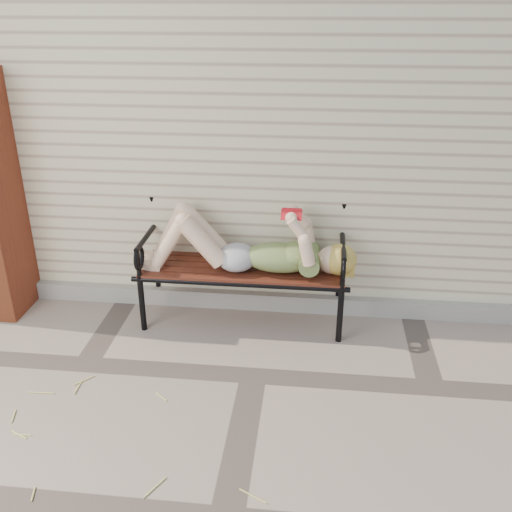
# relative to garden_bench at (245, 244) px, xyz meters

# --- Properties ---
(ground) EXTENTS (80.00, 80.00, 0.00)m
(ground) POSITION_rel_garden_bench_xyz_m (0.17, -0.88, -0.65)
(ground) COLOR gray
(ground) RESTS_ON ground
(house_wall) EXTENTS (8.00, 4.00, 3.00)m
(house_wall) POSITION_rel_garden_bench_xyz_m (0.17, 2.12, 0.85)
(house_wall) COLOR beige
(house_wall) RESTS_ON ground
(foundation_strip) EXTENTS (8.00, 0.10, 0.15)m
(foundation_strip) POSITION_rel_garden_bench_xyz_m (0.17, 0.09, -0.57)
(foundation_strip) COLOR gray
(foundation_strip) RESTS_ON ground
(garden_bench) EXTENTS (1.79, 0.71, 1.16)m
(garden_bench) POSITION_rel_garden_bench_xyz_m (0.00, 0.00, 0.00)
(garden_bench) COLOR black
(garden_bench) RESTS_ON ground
(reading_woman) EXTENTS (1.69, 0.38, 0.53)m
(reading_woman) POSITION_rel_garden_bench_xyz_m (0.01, -0.14, 0.04)
(reading_woman) COLOR #0A3F4C
(reading_woman) RESTS_ON ground
(straw_scatter) EXTENTS (3.03, 1.59, 0.01)m
(straw_scatter) POSITION_rel_garden_bench_xyz_m (-0.61, -1.72, -0.64)
(straw_scatter) COLOR #D3C867
(straw_scatter) RESTS_ON ground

